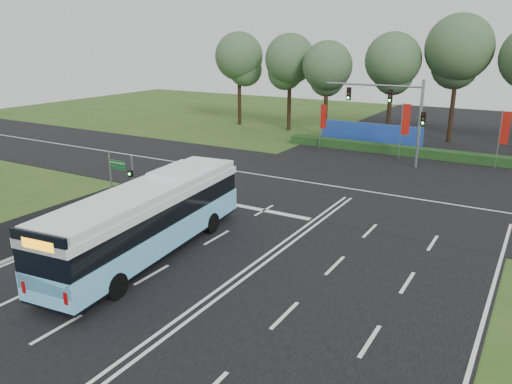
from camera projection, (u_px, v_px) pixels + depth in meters
ground at (272, 251)px, 24.49m from camera, size 120.00×120.00×0.00m
road_main at (272, 251)px, 24.49m from camera, size 20.00×120.00×0.04m
road_cross at (356, 190)px, 34.36m from camera, size 120.00×14.00×0.05m
bike_path at (52, 224)px, 28.09m from camera, size 5.00×18.00×0.06m
kerb_strip at (81, 231)px, 26.92m from camera, size 0.25×18.00×0.12m
city_bus at (149, 218)px, 23.55m from camera, size 4.11×13.20×3.73m
pedestrian_signal at (133, 181)px, 29.87m from camera, size 0.31×0.42×3.40m
street_sign at (114, 173)px, 29.92m from camera, size 1.40×0.15×3.60m
banner_flag_left at (323, 119)px, 46.86m from camera, size 0.62×0.10×4.21m
banner_flag_mid at (405, 123)px, 42.14m from camera, size 0.72×0.14×4.88m
banner_flag_right at (503, 132)px, 38.65m from camera, size 0.70×0.17×4.76m
traffic_light_gantry at (398, 108)px, 39.88m from camera, size 8.41×0.28×7.00m
hedge at (404, 151)px, 44.53m from camera, size 22.00×1.20×0.80m
blue_hoarding at (370, 135)px, 48.33m from camera, size 10.00×0.30×2.20m
eucalyptus_row at (430, 59)px, 48.18m from camera, size 47.83×9.34×12.38m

